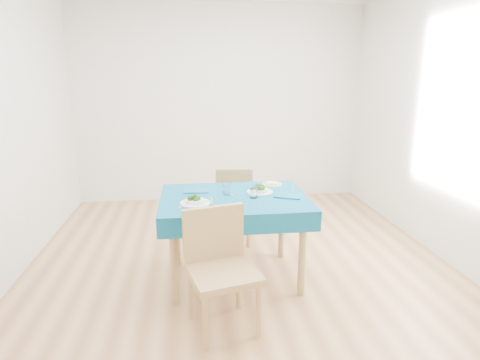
{
  "coord_description": "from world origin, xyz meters",
  "views": [
    {
      "loc": [
        -0.44,
        -3.44,
        1.76
      ],
      "look_at": [
        0.0,
        0.0,
        0.85
      ],
      "focal_mm": 30.0,
      "sensor_mm": 36.0,
      "label": 1
    }
  ],
  "objects": [
    {
      "name": "side_plate",
      "position": [
        0.32,
        0.14,
        0.76
      ],
      "size": [
        0.19,
        0.19,
        0.01
      ],
      "primitive_type": "cylinder",
      "color": "#B1C15E",
      "rests_on": "table"
    },
    {
      "name": "room_shell",
      "position": [
        0.0,
        0.0,
        1.35
      ],
      "size": [
        4.02,
        4.52,
        2.73
      ],
      "color": "#98693F",
      "rests_on": "ground"
    },
    {
      "name": "napkin_far",
      "position": [
        0.38,
        -0.25,
        0.76
      ],
      "size": [
        0.27,
        0.23,
        0.01
      ],
      "primitive_type": "cube",
      "rotation": [
        0.0,
        0.0,
        -0.42
      ],
      "color": "#0E5475",
      "rests_on": "table"
    },
    {
      "name": "table",
      "position": [
        -0.08,
        -0.2,
        0.38
      ],
      "size": [
        1.23,
        0.93,
        0.76
      ],
      "primitive_type": "cube",
      "color": "navy",
      "rests_on": "ground"
    },
    {
      "name": "knife_far",
      "position": [
        0.45,
        -0.12,
        0.76
      ],
      "size": [
        0.1,
        0.19,
        0.0
      ],
      "primitive_type": "cube",
      "rotation": [
        0.0,
        0.0,
        -0.44
      ],
      "color": "silver",
      "rests_on": "table"
    },
    {
      "name": "napkin_near",
      "position": [
        -0.4,
        0.0,
        0.76
      ],
      "size": [
        0.22,
        0.15,
        0.01
      ],
      "primitive_type": "cube",
      "rotation": [
        0.0,
        0.0,
        -0.0
      ],
      "color": "#0E5475",
      "rests_on": "table"
    },
    {
      "name": "bread_slice",
      "position": [
        0.32,
        0.14,
        0.77
      ],
      "size": [
        0.1,
        0.1,
        0.01
      ],
      "primitive_type": "cube",
      "rotation": [
        0.0,
        0.0,
        -0.13
      ],
      "color": "beige",
      "rests_on": "side_plate"
    },
    {
      "name": "fork_near",
      "position": [
        -0.51,
        -0.37,
        0.76
      ],
      "size": [
        0.06,
        0.16,
        0.0
      ],
      "primitive_type": "cube",
      "rotation": [
        0.0,
        0.0,
        -0.26
      ],
      "color": "silver",
      "rests_on": "table"
    },
    {
      "name": "fork_far",
      "position": [
        -0.09,
        -0.12,
        0.76
      ],
      "size": [
        0.05,
        0.16,
        0.0
      ],
      "primitive_type": "cube",
      "rotation": [
        0.0,
        0.0,
        0.19
      ],
      "color": "silver",
      "rests_on": "table"
    },
    {
      "name": "tumbler_side",
      "position": [
        0.08,
        -0.25,
        0.8
      ],
      "size": [
        0.06,
        0.06,
        0.08
      ],
      "primitive_type": "cylinder",
      "color": "white",
      "rests_on": "table"
    },
    {
      "name": "bowl_far",
      "position": [
        0.16,
        -0.11,
        0.79
      ],
      "size": [
        0.23,
        0.23,
        0.07
      ],
      "primitive_type": null,
      "color": "white",
      "rests_on": "table"
    },
    {
      "name": "chair_near",
      "position": [
        -0.23,
        -0.92,
        0.57
      ],
      "size": [
        0.56,
        0.6,
        1.14
      ],
      "primitive_type": "cube",
      "rotation": [
        0.0,
        0.0,
        0.25
      ],
      "color": "#9B7A48",
      "rests_on": "ground"
    },
    {
      "name": "bowl_near",
      "position": [
        -0.41,
        -0.36,
        0.79
      ],
      "size": [
        0.24,
        0.24,
        0.07
      ],
      "primitive_type": null,
      "color": "white",
      "rests_on": "table"
    },
    {
      "name": "chair_far",
      "position": [
        0.03,
        0.6,
        0.46
      ],
      "size": [
        0.44,
        0.47,
        0.92
      ],
      "primitive_type": "cube",
      "rotation": [
        0.0,
        0.0,
        2.95
      ],
      "color": "#9B7A48",
      "rests_on": "ground"
    },
    {
      "name": "knife_near",
      "position": [
        -0.27,
        -0.29,
        0.76
      ],
      "size": [
        0.02,
        0.2,
        0.0
      ],
      "primitive_type": "cube",
      "rotation": [
        0.0,
        0.0,
        -0.0
      ],
      "color": "silver",
      "rests_on": "table"
    },
    {
      "name": "tumbler_center",
      "position": [
        -0.13,
        -0.13,
        0.81
      ],
      "size": [
        0.08,
        0.08,
        0.1
      ],
      "primitive_type": "cylinder",
      "color": "white",
      "rests_on": "table"
    }
  ]
}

